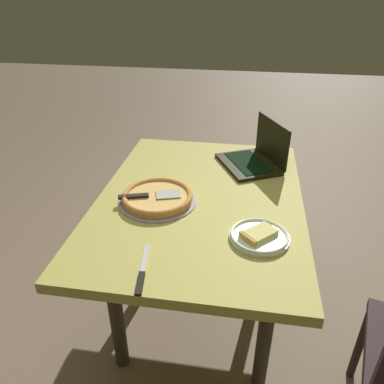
% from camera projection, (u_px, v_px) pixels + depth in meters
% --- Properties ---
extents(ground_plane, '(12.00, 12.00, 0.00)m').
position_uv_depth(ground_plane, '(199.00, 318.00, 1.99)').
color(ground_plane, '#725F4A').
extents(dining_table, '(1.21, 0.87, 0.75)m').
position_uv_depth(dining_table, '(200.00, 215.00, 1.66)').
color(dining_table, '#ADA44A').
rests_on(dining_table, ground_plane).
extents(laptop, '(0.38, 0.36, 0.22)m').
position_uv_depth(laptop, '(255.00, 157.00, 1.87)').
color(laptop, black).
rests_on(laptop, dining_table).
extents(pizza_plate, '(0.22, 0.22, 0.04)m').
position_uv_depth(pizza_plate, '(259.00, 236.00, 1.35)').
color(pizza_plate, white).
rests_on(pizza_plate, dining_table).
extents(pizza_tray, '(0.33, 0.33, 0.04)m').
position_uv_depth(pizza_tray, '(157.00, 197.00, 1.57)').
color(pizza_tray, '#A795AC').
rests_on(pizza_tray, dining_table).
extents(table_knife, '(0.24, 0.05, 0.01)m').
position_uv_depth(table_knife, '(142.00, 274.00, 1.19)').
color(table_knife, silver).
rests_on(table_knife, dining_table).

